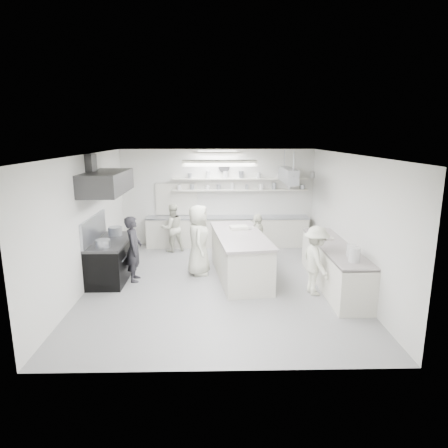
{
  "coord_description": "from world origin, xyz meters",
  "views": [
    {
      "loc": [
        -0.08,
        -8.64,
        3.41
      ],
      "look_at": [
        0.13,
        0.6,
        1.3
      ],
      "focal_mm": 31.19,
      "sensor_mm": 36.0,
      "label": 1
    }
  ],
  "objects_px": {
    "back_counter": "(227,232)",
    "cook_stove": "(134,249)",
    "stove": "(112,261)",
    "cook_back": "(172,228)",
    "right_counter": "(334,266)",
    "prep_island": "(240,256)"
  },
  "relations": [
    {
      "from": "right_counter",
      "to": "cook_back",
      "type": "relative_size",
      "value": 2.29
    },
    {
      "from": "stove",
      "to": "cook_back",
      "type": "distance_m",
      "value": 2.59
    },
    {
      "from": "stove",
      "to": "cook_stove",
      "type": "distance_m",
      "value": 0.69
    },
    {
      "from": "prep_island",
      "to": "cook_back",
      "type": "height_order",
      "value": "cook_back"
    },
    {
      "from": "prep_island",
      "to": "cook_stove",
      "type": "height_order",
      "value": "cook_stove"
    },
    {
      "from": "right_counter",
      "to": "cook_stove",
      "type": "relative_size",
      "value": 2.1
    },
    {
      "from": "stove",
      "to": "prep_island",
      "type": "height_order",
      "value": "prep_island"
    },
    {
      "from": "back_counter",
      "to": "right_counter",
      "type": "relative_size",
      "value": 1.52
    },
    {
      "from": "right_counter",
      "to": "prep_island",
      "type": "distance_m",
      "value": 2.24
    },
    {
      "from": "cook_stove",
      "to": "cook_back",
      "type": "relative_size",
      "value": 1.09
    },
    {
      "from": "cook_stove",
      "to": "right_counter",
      "type": "bearing_deg",
      "value": -100.5
    },
    {
      "from": "right_counter",
      "to": "cook_stove",
      "type": "xyz_separation_m",
      "value": [
        -4.67,
        0.45,
        0.32
      ]
    },
    {
      "from": "stove",
      "to": "cook_back",
      "type": "relative_size",
      "value": 1.25
    },
    {
      "from": "right_counter",
      "to": "prep_island",
      "type": "relative_size",
      "value": 1.18
    },
    {
      "from": "stove",
      "to": "back_counter",
      "type": "relative_size",
      "value": 0.36
    },
    {
      "from": "right_counter",
      "to": "stove",
      "type": "bearing_deg",
      "value": 173.48
    },
    {
      "from": "stove",
      "to": "right_counter",
      "type": "height_order",
      "value": "right_counter"
    },
    {
      "from": "stove",
      "to": "cook_back",
      "type": "height_order",
      "value": "cook_back"
    },
    {
      "from": "cook_back",
      "to": "stove",
      "type": "bearing_deg",
      "value": 36.8
    },
    {
      "from": "prep_island",
      "to": "cook_back",
      "type": "distance_m",
      "value": 2.9
    },
    {
      "from": "right_counter",
      "to": "cook_back",
      "type": "xyz_separation_m",
      "value": [
        -4.01,
        2.86,
        0.25
      ]
    },
    {
      "from": "back_counter",
      "to": "cook_stove",
      "type": "distance_m",
      "value": 3.77
    }
  ]
}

